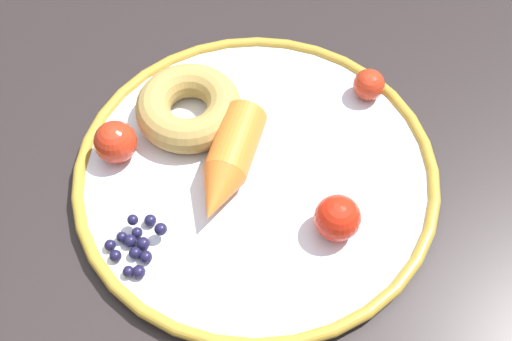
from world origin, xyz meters
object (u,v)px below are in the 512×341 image
object	(u,v)px
plate	(256,172)
tomato_mid	(116,142)
carrot_orange	(228,163)
tomato_near	(338,218)
dining_table	(199,238)
blueberry_pile	(136,245)
donut	(189,108)
tomato_far	(369,85)

from	to	relation	value
plate	tomato_mid	distance (m)	0.14
carrot_orange	tomato_near	distance (m)	0.11
dining_table	blueberry_pile	distance (m)	0.13
donut	tomato_mid	bearing A→B (deg)	157.87
plate	blueberry_pile	distance (m)	0.14
carrot_orange	donut	distance (m)	0.08
dining_table	plate	size ratio (longest dim) A/B	3.27
blueberry_pile	tomato_mid	size ratio (longest dim) A/B	1.45
donut	blueberry_pile	bearing A→B (deg)	-160.57
plate	carrot_orange	size ratio (longest dim) A/B	2.72
plate	donut	world-z (taller)	donut
donut	blueberry_pile	xyz separation A→B (m)	(-0.14, -0.05, -0.01)
tomato_near	tomato_mid	size ratio (longest dim) A/B	1.02
plate	tomato_mid	xyz separation A→B (m)	(-0.06, 0.12, 0.02)
carrot_orange	dining_table	bearing A→B (deg)	151.83
plate	tomato_near	distance (m)	0.10
tomato_mid	tomato_far	xyz separation A→B (m)	(0.20, -0.17, -0.00)
tomato_far	tomato_mid	bearing A→B (deg)	141.09
plate	donut	bearing A→B (deg)	80.82
dining_table	blueberry_pile	size ratio (longest dim) A/B	19.18
donut	tomato_near	bearing A→B (deg)	-98.23
dining_table	blueberry_pile	world-z (taller)	blueberry_pile
tomato_near	donut	bearing A→B (deg)	81.77
dining_table	blueberry_pile	bearing A→B (deg)	177.08
donut	tomato_far	bearing A→B (deg)	-46.09
carrot_orange	blueberry_pile	xyz separation A→B (m)	(-0.11, 0.02, -0.01)
tomato_mid	plate	bearing A→B (deg)	-63.83
carrot_orange	donut	world-z (taller)	carrot_orange
plate	tomato_far	size ratio (longest dim) A/B	10.84
dining_table	carrot_orange	distance (m)	0.12
blueberry_pile	tomato_far	xyz separation A→B (m)	(0.27, -0.08, 0.01)
dining_table	donut	size ratio (longest dim) A/B	10.84
dining_table	carrot_orange	world-z (taller)	carrot_orange
blueberry_pile	tomato_mid	world-z (taller)	tomato_mid
plate	blueberry_pile	bearing A→B (deg)	162.31
dining_table	plate	xyz separation A→B (m)	(0.05, -0.04, 0.09)
dining_table	blueberry_pile	xyz separation A→B (m)	(-0.07, 0.00, 0.10)
tomato_far	dining_table	bearing A→B (deg)	158.10
blueberry_pile	tomato_mid	distance (m)	0.11
carrot_orange	tomato_far	xyz separation A→B (m)	(0.16, -0.06, -0.00)
plate	dining_table	bearing A→B (deg)	145.76
plate	tomato_mid	size ratio (longest dim) A/B	8.53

